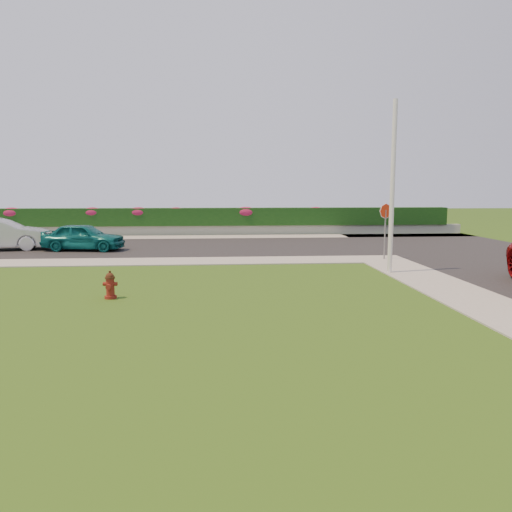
{
  "coord_description": "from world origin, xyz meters",
  "views": [
    {
      "loc": [
        0.3,
        -11.01,
        2.94
      ],
      "look_at": [
        1.42,
        3.91,
        0.9
      ],
      "focal_mm": 35.0,
      "sensor_mm": 36.0,
      "label": 1
    }
  ],
  "objects": [
    {
      "name": "hedge",
      "position": [
        -1.0,
        20.6,
        1.15
      ],
      "size": [
        32.0,
        0.9,
        1.1
      ],
      "primitive_type": "cube",
      "color": "black",
      "rests_on": "retaining_wall"
    },
    {
      "name": "flower_clump_e",
      "position": [
        2.0,
        20.5,
        1.43
      ],
      "size": [
        1.38,
        0.88,
        0.69
      ],
      "primitive_type": "ellipsoid",
      "color": "#A11B49",
      "rests_on": "hedge"
    },
    {
      "name": "flower_clump_c",
      "position": [
        -4.68,
        20.5,
        1.44
      ],
      "size": [
        1.3,
        0.83,
        0.65
      ],
      "primitive_type": "ellipsoid",
      "color": "#A11B49",
      "rests_on": "hedge"
    },
    {
      "name": "flower_clump_a",
      "position": [
        -12.3,
        20.5,
        1.44
      ],
      "size": [
        1.33,
        0.86,
        0.67
      ],
      "primitive_type": "ellipsoid",
      "color": "#A11B49",
      "rests_on": "hedge"
    },
    {
      "name": "flower_clump_b",
      "position": [
        -7.48,
        20.5,
        1.45
      ],
      "size": [
        1.27,
        0.82,
        0.64
      ],
      "primitive_type": "ellipsoid",
      "color": "#A11B49",
      "rests_on": "hedge"
    },
    {
      "name": "fire_hydrant",
      "position": [
        -2.62,
        2.36,
        0.36
      ],
      "size": [
        0.38,
        0.36,
        0.75
      ],
      "rotation": [
        0.0,
        0.0,
        -0.08
      ],
      "color": "#50100C",
      "rests_on": "ground"
    },
    {
      "name": "sidewalk_far",
      "position": [
        -6.0,
        9.0,
        0.02
      ],
      "size": [
        24.0,
        2.0,
        0.04
      ],
      "primitive_type": "cube",
      "color": "gray",
      "rests_on": "ground"
    },
    {
      "name": "stop_sign",
      "position": [
        7.11,
        8.94,
        1.71
      ],
      "size": [
        0.59,
        0.27,
        2.33
      ],
      "rotation": [
        0.0,
        0.0,
        0.02
      ],
      "color": "slate",
      "rests_on": "ground"
    },
    {
      "name": "ground",
      "position": [
        0.0,
        0.0,
        0.0
      ],
      "size": [
        120.0,
        120.0,
        0.0
      ],
      "primitive_type": "plane",
      "color": "black",
      "rests_on": "ground"
    },
    {
      "name": "curb_corner",
      "position": [
        7.0,
        9.0,
        0.02
      ],
      "size": [
        2.0,
        2.0,
        0.04
      ],
      "primitive_type": "cube",
      "color": "gray",
      "rests_on": "ground"
    },
    {
      "name": "sedan_teal",
      "position": [
        -6.02,
        12.75,
        0.68
      ],
      "size": [
        3.93,
        2.04,
        1.28
      ],
      "primitive_type": "imported",
      "rotation": [
        0.0,
        0.0,
        1.42
      ],
      "color": "#0B5757",
      "rests_on": "street_far"
    },
    {
      "name": "sidewalk_beyond",
      "position": [
        -1.0,
        19.0,
        0.02
      ],
      "size": [
        34.0,
        2.0,
        0.04
      ],
      "primitive_type": "cube",
      "color": "gray",
      "rests_on": "ground"
    },
    {
      "name": "flower_clump_d",
      "position": [
        -2.35,
        20.5,
        1.49
      ],
      "size": [
        1.04,
        0.67,
        0.52
      ],
      "primitive_type": "ellipsoid",
      "color": "#A11B49",
      "rests_on": "hedge"
    },
    {
      "name": "flower_clump_f",
      "position": [
        6.48,
        20.5,
        1.5
      ],
      "size": [
        1.02,
        0.65,
        0.51
      ],
      "primitive_type": "ellipsoid",
      "color": "#A11B49",
      "rests_on": "hedge"
    },
    {
      "name": "street_far",
      "position": [
        -5.0,
        14.0,
        0.02
      ],
      "size": [
        26.0,
        8.0,
        0.04
      ],
      "primitive_type": "cube",
      "color": "black",
      "rests_on": "ground"
    },
    {
      "name": "retaining_wall",
      "position": [
        -1.0,
        20.5,
        0.3
      ],
      "size": [
        34.0,
        0.4,
        0.6
      ],
      "primitive_type": "cube",
      "color": "gray",
      "rests_on": "ground"
    },
    {
      "name": "utility_pole",
      "position": [
        6.21,
        5.7,
        2.94
      ],
      "size": [
        0.16,
        0.16,
        5.89
      ],
      "primitive_type": "cylinder",
      "color": "silver",
      "rests_on": "ground"
    }
  ]
}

